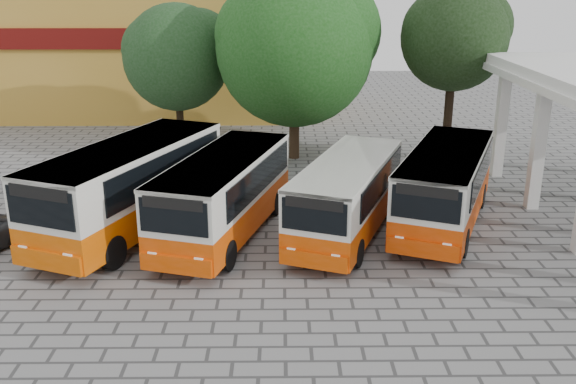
{
  "coord_description": "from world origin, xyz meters",
  "views": [
    {
      "loc": [
        -1.96,
        -17.43,
        8.6
      ],
      "look_at": [
        -1.73,
        3.73,
        1.5
      ],
      "focal_mm": 40.0,
      "sensor_mm": 36.0,
      "label": 1
    }
  ],
  "objects_px": {
    "bus_centre_left": "(224,192)",
    "bus_centre_right": "(347,193)",
    "bus_far_left": "(130,183)",
    "bus_far_right": "(446,183)"
  },
  "relations": [
    {
      "from": "bus_centre_left",
      "to": "bus_centre_right",
      "type": "height_order",
      "value": "bus_centre_left"
    },
    {
      "from": "bus_far_left",
      "to": "bus_far_right",
      "type": "xyz_separation_m",
      "value": [
        11.12,
        0.44,
        -0.19
      ]
    },
    {
      "from": "bus_far_left",
      "to": "bus_far_right",
      "type": "height_order",
      "value": "bus_far_left"
    },
    {
      "from": "bus_centre_left",
      "to": "bus_centre_right",
      "type": "xyz_separation_m",
      "value": [
        4.24,
        0.04,
        -0.09
      ]
    },
    {
      "from": "bus_far_left",
      "to": "bus_far_right",
      "type": "bearing_deg",
      "value": 24.14
    },
    {
      "from": "bus_far_left",
      "to": "bus_centre_right",
      "type": "distance_m",
      "value": 7.54
    },
    {
      "from": "bus_centre_right",
      "to": "bus_far_left",
      "type": "bearing_deg",
      "value": -162.12
    },
    {
      "from": "bus_centre_left",
      "to": "bus_far_right",
      "type": "relative_size",
      "value": 1.0
    },
    {
      "from": "bus_centre_left",
      "to": "bus_far_right",
      "type": "bearing_deg",
      "value": 22.85
    },
    {
      "from": "bus_centre_left",
      "to": "bus_centre_right",
      "type": "distance_m",
      "value": 4.24
    }
  ]
}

